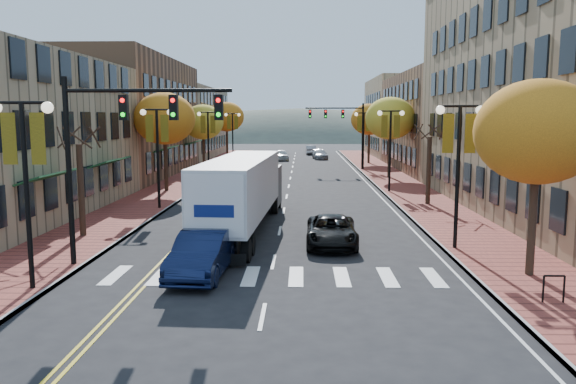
{
  "coord_description": "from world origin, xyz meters",
  "views": [
    {
      "loc": [
        1.11,
        -17.13,
        5.56
      ],
      "look_at": [
        0.46,
        7.99,
        2.2
      ],
      "focal_mm": 35.0,
      "sensor_mm": 36.0,
      "label": 1
    }
  ],
  "objects": [
    {
      "name": "tree_right_a",
      "position": [
        9.0,
        2.0,
        5.05
      ],
      "size": [
        4.16,
        4.16,
        6.69
      ],
      "color": "#382619",
      "rests_on": "sidewalk_right"
    },
    {
      "name": "sidewalk_right",
      "position": [
        9.0,
        32.5,
        0.07
      ],
      "size": [
        4.0,
        85.0,
        0.15
      ],
      "primitive_type": "cube",
      "color": "brown",
      "rests_on": "ground"
    },
    {
      "name": "tree_left_d",
      "position": [
        -9.0,
        58.0,
        5.6
      ],
      "size": [
        4.61,
        4.61,
        7.42
      ],
      "color": "#382619",
      "rests_on": "sidewalk_left"
    },
    {
      "name": "tree_left_a",
      "position": [
        -9.0,
        8.0,
        2.25
      ],
      "size": [
        0.28,
        0.28,
        4.2
      ],
      "color": "#382619",
      "rests_on": "sidewalk_left"
    },
    {
      "name": "lamp_right_c",
      "position": [
        7.5,
        42.0,
        4.29
      ],
      "size": [
        1.96,
        0.36,
        6.05
      ],
      "color": "black",
      "rests_on": "ground"
    },
    {
      "name": "sidewalk_left",
      "position": [
        -9.0,
        32.5,
        0.07
      ],
      "size": [
        4.0,
        85.0,
        0.15
      ],
      "primitive_type": "cube",
      "color": "brown",
      "rests_on": "ground"
    },
    {
      "name": "black_suv",
      "position": [
        2.39,
        6.86,
        0.65
      ],
      "size": [
        2.26,
        4.71,
        1.3
      ],
      "primitive_type": "imported",
      "rotation": [
        0.0,
        0.0,
        -0.02
      ],
      "color": "black",
      "rests_on": "ground"
    },
    {
      "name": "building_right_far",
      "position": [
        18.5,
        64.0,
        5.5
      ],
      "size": [
        15.0,
        20.0,
        11.0
      ],
      "primitive_type": "cube",
      "color": "#9E8966",
      "rests_on": "ground"
    },
    {
      "name": "lamp_left_c",
      "position": [
        -7.5,
        34.0,
        4.29
      ],
      "size": [
        1.96,
        0.36,
        6.05
      ],
      "color": "black",
      "rests_on": "ground"
    },
    {
      "name": "semi_truck",
      "position": [
        -1.7,
        9.9,
        2.14
      ],
      "size": [
        3.1,
        14.77,
        3.67
      ],
      "rotation": [
        0.0,
        0.0,
        -0.05
      ],
      "color": "black",
      "rests_on": "ground"
    },
    {
      "name": "ground",
      "position": [
        0.0,
        0.0,
        0.0
      ],
      "size": [
        200.0,
        200.0,
        0.0
      ],
      "primitive_type": "plane",
      "color": "black",
      "rests_on": "ground"
    },
    {
      "name": "tree_right_b",
      "position": [
        9.0,
        18.0,
        2.25
      ],
      "size": [
        0.28,
        0.28,
        4.2
      ],
      "color": "#382619",
      "rests_on": "sidewalk_right"
    },
    {
      "name": "traffic_mast_near",
      "position": [
        -5.48,
        3.0,
        4.92
      ],
      "size": [
        6.1,
        0.35,
        7.0
      ],
      "color": "black",
      "rests_on": "ground"
    },
    {
      "name": "lamp_right_b",
      "position": [
        7.5,
        24.0,
        4.29
      ],
      "size": [
        1.96,
        0.36,
        6.05
      ],
      "color": "black",
      "rests_on": "ground"
    },
    {
      "name": "lamp_left_a",
      "position": [
        -7.5,
        0.0,
        4.29
      ],
      "size": [
        1.96,
        0.36,
        6.05
      ],
      "color": "black",
      "rests_on": "ground"
    },
    {
      "name": "traffic_mast_far",
      "position": [
        5.48,
        42.0,
        4.92
      ],
      "size": [
        6.1,
        0.34,
        7.0
      ],
      "color": "black",
      "rests_on": "ground"
    },
    {
      "name": "car_far_oncoming",
      "position": [
        2.35,
        67.3,
        0.67
      ],
      "size": [
        1.59,
        4.14,
        1.35
      ],
      "primitive_type": "imported",
      "rotation": [
        0.0,
        0.0,
        3.18
      ],
      "color": "#A1A2A9",
      "rests_on": "ground"
    },
    {
      "name": "lamp_left_b",
      "position": [
        -7.5,
        16.0,
        4.29
      ],
      "size": [
        1.96,
        0.36,
        6.05
      ],
      "color": "black",
      "rests_on": "ground"
    },
    {
      "name": "building_right_mid",
      "position": [
        18.5,
        42.0,
        5.0
      ],
      "size": [
        15.0,
        24.0,
        10.0
      ],
      "primitive_type": "cube",
      "color": "brown",
      "rests_on": "ground"
    },
    {
      "name": "tree_right_c",
      "position": [
        9.0,
        34.0,
        5.45
      ],
      "size": [
        4.48,
        4.48,
        7.21
      ],
      "color": "#382619",
      "rests_on": "sidewalk_right"
    },
    {
      "name": "lamp_right_a",
      "position": [
        7.5,
        6.0,
        4.29
      ],
      "size": [
        1.96,
        0.36,
        6.05
      ],
      "color": "black",
      "rests_on": "ground"
    },
    {
      "name": "building_left_mid",
      "position": [
        -17.0,
        36.0,
        5.5
      ],
      "size": [
        12.0,
        24.0,
        11.0
      ],
      "primitive_type": "cube",
      "color": "brown",
      "rests_on": "ground"
    },
    {
      "name": "tree_right_d",
      "position": [
        9.0,
        50.0,
        5.29
      ],
      "size": [
        4.35,
        4.35,
        7.0
      ],
      "color": "#382619",
      "rests_on": "sidewalk_right"
    },
    {
      "name": "car_far_silver",
      "position": [
        3.44,
        57.73,
        0.62
      ],
      "size": [
        2.23,
        4.47,
        1.25
      ],
      "primitive_type": "imported",
      "rotation": [
        0.0,
        0.0,
        0.12
      ],
      "color": "#96969D",
      "rests_on": "ground"
    },
    {
      "name": "lamp_left_d",
      "position": [
        -7.5,
        52.0,
        4.29
      ],
      "size": [
        1.96,
        0.36,
        6.05
      ],
      "color": "black",
      "rests_on": "ground"
    },
    {
      "name": "tree_left_b",
      "position": [
        -9.0,
        24.0,
        5.45
      ],
      "size": [
        4.48,
        4.48,
        7.21
      ],
      "color": "#382619",
      "rests_on": "sidewalk_left"
    },
    {
      "name": "building_left_far",
      "position": [
        -17.0,
        61.0,
        4.75
      ],
      "size": [
        12.0,
        26.0,
        9.5
      ],
      "primitive_type": "cube",
      "color": "#9E8966",
      "rests_on": "ground"
    },
    {
      "name": "car_far_white",
      "position": [
        -1.64,
        55.43,
        0.72
      ],
      "size": [
        2.23,
        4.39,
        1.43
      ],
      "primitive_type": "imported",
      "rotation": [
        0.0,
        0.0,
        0.13
      ],
      "color": "silver",
      "rests_on": "ground"
    },
    {
      "name": "tree_left_c",
      "position": [
        -9.0,
        40.0,
        5.05
      ],
      "size": [
        4.16,
        4.16,
        6.69
      ],
      "color": "#382619",
      "rests_on": "sidewalk_left"
    },
    {
      "name": "navy_sedan",
      "position": [
        -2.41,
        2.08,
        0.78
      ],
      "size": [
        1.95,
        4.85,
        1.57
      ],
      "primitive_type": "imported",
      "rotation": [
        0.0,
        0.0,
        -0.06
      ],
      "color": "#0D1434",
      "rests_on": "ground"
    }
  ]
}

